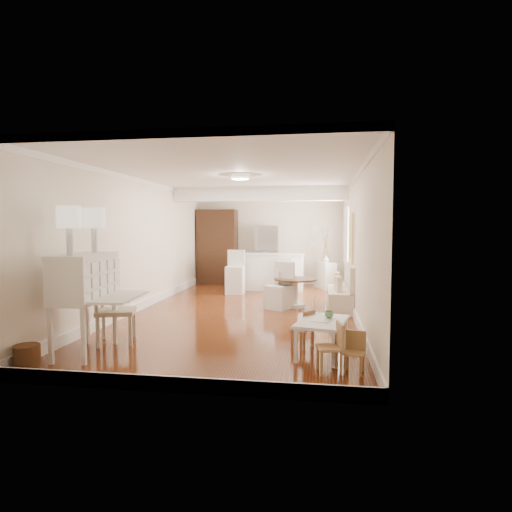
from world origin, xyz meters
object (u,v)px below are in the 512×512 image
(kids_chair_b, at_px, (303,328))
(slip_chair_far, at_px, (280,287))
(secretary_bureau, at_px, (85,304))
(bar_stool_left, at_px, (235,272))
(slip_chair_near, at_px, (279,286))
(gustavian_armchair, at_px, (116,310))
(bar_stool_right, at_px, (284,276))
(kids_chair_c, at_px, (354,352))
(fridge, at_px, (278,256))
(kids_table, at_px, (322,338))
(sideboard, at_px, (325,275))
(pantry_cabinet, at_px, (218,247))
(breakfast_counter, at_px, (267,272))
(dining_table, at_px, (295,293))
(wicker_basket, at_px, (27,357))
(kids_chair_a, at_px, (329,347))

(kids_chair_b, relative_size, slip_chair_far, 0.70)
(secretary_bureau, xyz_separation_m, bar_stool_left, (1.04, 5.55, -0.13))
(secretary_bureau, distance_m, slip_chair_near, 4.39)
(gustavian_armchair, distance_m, bar_stool_right, 5.71)
(kids_chair_c, relative_size, fridge, 0.29)
(kids_table, xyz_separation_m, sideboard, (0.12, 6.48, 0.13))
(slip_chair_far, relative_size, fridge, 0.45)
(slip_chair_near, relative_size, bar_stool_left, 0.87)
(pantry_cabinet, height_order, fridge, pantry_cabinet)
(breakfast_counter, height_order, bar_stool_left, bar_stool_left)
(kids_chair_b, xyz_separation_m, dining_table, (-0.29, 3.08, 0.04))
(secretary_bureau, height_order, breakfast_counter, secretary_bureau)
(dining_table, xyz_separation_m, slip_chair_far, (-0.35, 0.24, 0.08))
(kids_chair_b, bearing_deg, bar_stool_left, -123.18)
(wicker_basket, relative_size, kids_chair_a, 0.50)
(slip_chair_near, bearing_deg, gustavian_armchair, -96.74)
(wicker_basket, distance_m, slip_chair_near, 5.22)
(pantry_cabinet, bearing_deg, kids_table, -65.71)
(gustavian_armchair, relative_size, kids_table, 1.04)
(breakfast_counter, relative_size, bar_stool_right, 2.18)
(kids_chair_a, relative_size, breakfast_counter, 0.31)
(bar_stool_right, bearing_deg, slip_chair_near, -83.07)
(kids_table, xyz_separation_m, kids_chair_b, (-0.28, 0.40, 0.03))
(wicker_basket, height_order, sideboard, sideboard)
(slip_chair_far, height_order, sideboard, slip_chair_far)
(wicker_basket, distance_m, sideboard, 8.50)
(kids_table, xyz_separation_m, breakfast_counter, (-1.50, 6.01, 0.27))
(fridge, relative_size, sideboard, 2.25)
(pantry_cabinet, bearing_deg, kids_chair_b, -66.45)
(secretary_bureau, relative_size, slip_chair_far, 1.75)
(kids_chair_a, bearing_deg, kids_chair_b, -172.26)
(gustavian_armchair, height_order, slip_chair_near, gustavian_armchair)
(slip_chair_far, bearing_deg, kids_chair_c, 67.53)
(pantry_cabinet, bearing_deg, slip_chair_near, -58.92)
(fridge, height_order, sideboard, fridge)
(wicker_basket, height_order, kids_chair_a, kids_chair_a)
(secretary_bureau, bearing_deg, slip_chair_far, 55.88)
(secretary_bureau, relative_size, kids_chair_a, 2.26)
(bar_stool_right, distance_m, fridge, 1.69)
(kids_chair_c, xyz_separation_m, breakfast_counter, (-1.88, 6.66, 0.26))
(kids_chair_b, distance_m, bar_stool_left, 5.17)
(bar_stool_right, distance_m, sideboard, 1.50)
(kids_chair_c, xyz_separation_m, bar_stool_right, (-1.37, 6.11, 0.21))
(breakfast_counter, bearing_deg, kids_chair_a, -76.64)
(kids_chair_c, relative_size, sideboard, 0.64)
(kids_chair_a, bearing_deg, wicker_basket, -94.18)
(fridge, bearing_deg, bar_stool_right, -78.72)
(kids_table, relative_size, kids_chair_a, 1.59)
(kids_table, height_order, bar_stool_right, bar_stool_right)
(kids_chair_c, bearing_deg, bar_stool_left, 129.04)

